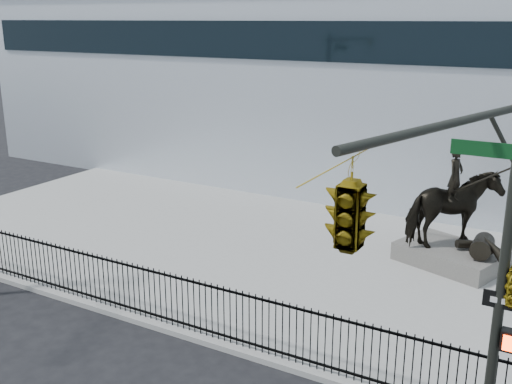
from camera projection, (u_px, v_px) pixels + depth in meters
The scene contains 7 objects.
ground at pixel (172, 363), 14.28m from camera, with size 120.00×120.00×0.00m, color black.
plaza at pixel (299, 260), 20.10m from camera, with size 30.00×12.00×0.15m, color #999996.
building at pixel (414, 89), 29.71m from camera, with size 44.00×14.00×9.00m, color silver.
picket_fence at pixel (201, 307), 15.07m from camera, with size 22.10×0.10×1.50m.
statue_plinth at pixel (450, 256), 19.55m from camera, with size 3.15×2.17×0.59m, color #524F4A.
equestrian_statue at pixel (457, 211), 19.07m from camera, with size 3.86×3.04×3.43m.
traffic_signal_right at pixel (447, 250), 8.18m from camera, with size 2.17×6.86×7.00m.
Camera 1 is at (7.96, -9.93, 7.91)m, focal length 42.00 mm.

